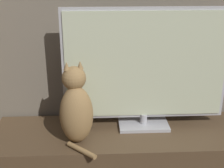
{
  "coord_description": "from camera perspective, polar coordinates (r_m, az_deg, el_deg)",
  "views": [
    {
      "loc": [
        -0.15,
        -0.71,
        1.38
      ],
      "look_at": [
        -0.06,
        0.93,
        0.73
      ],
      "focal_mm": 50.0,
      "sensor_mm": 36.0,
      "label": 1
    }
  ],
  "objects": [
    {
      "name": "tv_stand",
      "position": [
        2.03,
        1.84,
        -13.8
      ],
      "size": [
        1.57,
        0.47,
        0.42
      ],
      "color": "brown",
      "rests_on": "ground_plane"
    },
    {
      "name": "cat",
      "position": [
        1.75,
        -6.6,
        -4.53
      ],
      "size": [
        0.22,
        0.31,
        0.47
      ],
      "rotation": [
        0.0,
        0.0,
        0.22
      ],
      "color": "#997547",
      "rests_on": "tv_stand"
    },
    {
      "name": "tv",
      "position": [
        1.84,
        6.17,
        2.84
      ],
      "size": [
        0.98,
        0.18,
        0.73
      ],
      "color": "#B7B7BC",
      "rests_on": "tv_stand"
    }
  ]
}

